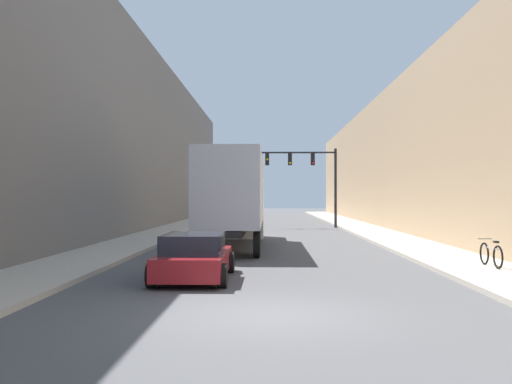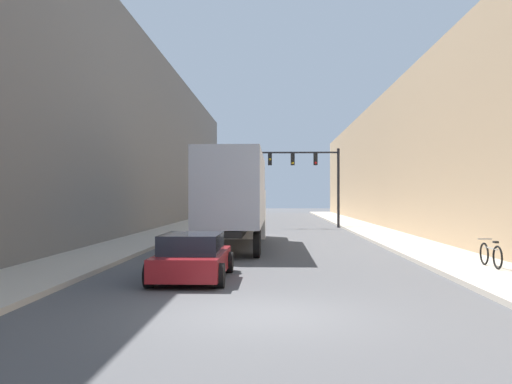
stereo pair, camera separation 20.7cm
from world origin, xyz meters
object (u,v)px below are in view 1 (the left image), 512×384
traffic_signal_gantry (310,171)px  sedan_car (194,257)px  semi_truck (235,196)px  parked_bicycle (491,255)px

traffic_signal_gantry → sedan_car: bearing=-100.8°
semi_truck → parked_bicycle: 12.51m
semi_truck → traffic_signal_gantry: 16.89m
semi_truck → sedan_car: (-0.49, -10.83, -1.75)m
parked_bicycle → semi_truck: bearing=133.9°
traffic_signal_gantry → parked_bicycle: bearing=-81.1°
traffic_signal_gantry → parked_bicycle: size_ratio=3.82×
sedan_car → parked_bicycle: 9.26m
parked_bicycle → sedan_car: bearing=-168.0°
semi_truck → parked_bicycle: (8.58, -8.91, -1.85)m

